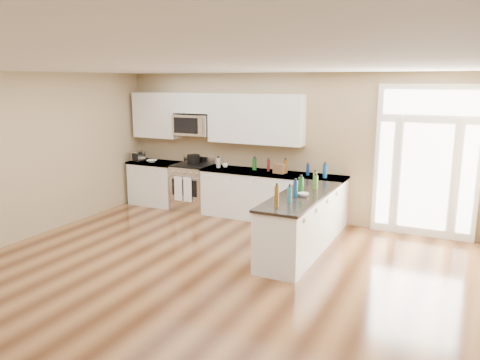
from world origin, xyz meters
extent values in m
plane|color=#4B2915|center=(0.00, 0.00, 0.00)|extent=(8.00, 8.00, 0.00)
plane|color=tan|center=(0.00, 4.00, 1.40)|extent=(7.00, 0.00, 7.00)
plane|color=white|center=(0.00, 0.00, 2.80)|extent=(8.00, 8.00, 0.00)
cube|color=white|center=(-2.87, 3.69, 0.45)|extent=(1.06, 0.62, 0.90)
cube|color=black|center=(-2.87, 3.69, 0.05)|extent=(1.02, 0.52, 0.10)
cube|color=black|center=(-2.87, 3.69, 0.92)|extent=(1.10, 0.66, 0.04)
cube|color=white|center=(-0.16, 3.69, 0.45)|extent=(2.81, 0.62, 0.90)
cube|color=black|center=(-0.16, 3.69, 0.05)|extent=(2.77, 0.52, 0.10)
cube|color=black|center=(-0.16, 3.69, 0.92)|extent=(2.85, 0.66, 0.04)
cube|color=white|center=(0.93, 2.24, 0.45)|extent=(0.65, 2.28, 0.90)
cube|color=black|center=(0.93, 2.24, 0.05)|extent=(0.61, 2.18, 0.10)
cube|color=black|center=(0.93, 2.24, 0.92)|extent=(0.69, 2.32, 0.04)
cube|color=white|center=(-2.88, 3.83, 1.93)|extent=(1.04, 0.33, 0.95)
cube|color=white|center=(-0.57, 3.83, 1.93)|extent=(1.94, 0.33, 0.95)
cube|color=white|center=(-1.95, 3.83, 2.20)|extent=(0.82, 0.33, 0.40)
cube|color=silver|center=(-1.95, 3.80, 1.76)|extent=(0.78, 0.40, 0.42)
cube|color=black|center=(-2.01, 3.59, 1.76)|extent=(0.56, 0.01, 0.32)
cube|color=white|center=(2.55, 3.96, 1.30)|extent=(1.70, 0.08, 2.60)
cube|color=white|center=(2.55, 3.91, 1.05)|extent=(0.78, 0.02, 1.80)
cube|color=white|center=(1.89, 3.91, 1.05)|extent=(0.22, 0.02, 1.80)
cube|color=white|center=(3.21, 3.91, 1.05)|extent=(0.22, 0.02, 1.80)
cube|color=white|center=(2.55, 3.91, 2.30)|extent=(1.50, 0.02, 0.40)
cube|color=silver|center=(-1.93, 3.69, 0.46)|extent=(0.76, 0.63, 0.92)
cube|color=black|center=(-1.93, 3.69, 0.94)|extent=(0.76, 0.60, 0.03)
cube|color=silver|center=(-1.93, 3.99, 1.01)|extent=(0.76, 0.04, 0.14)
cube|color=black|center=(-1.93, 3.37, 0.52)|extent=(0.58, 0.01, 0.34)
cylinder|color=silver|center=(-1.93, 3.35, 0.74)|extent=(0.70, 0.02, 0.02)
cube|color=white|center=(-2.05, 3.34, 0.50)|extent=(0.18, 0.02, 0.50)
cube|color=white|center=(-1.83, 3.34, 0.50)|extent=(0.18, 0.02, 0.50)
cylinder|color=black|center=(-1.96, 3.79, 1.05)|extent=(0.31, 0.31, 0.21)
cube|color=silver|center=(-3.23, 3.58, 1.05)|extent=(0.30, 0.27, 0.22)
cube|color=brown|center=(0.01, 3.67, 1.03)|extent=(0.23, 0.18, 0.18)
imported|color=white|center=(-2.88, 3.60, 0.97)|extent=(0.26, 0.26, 0.05)
imported|color=white|center=(0.99, 2.15, 0.97)|extent=(0.19, 0.19, 0.05)
imported|color=white|center=(-1.19, 3.74, 0.98)|extent=(0.14, 0.14, 0.09)
cylinder|color=#19591E|center=(0.88, 2.35, 1.06)|extent=(0.08, 0.08, 0.24)
cylinder|color=navy|center=(0.90, 3.62, 1.06)|extent=(0.08, 0.08, 0.25)
cylinder|color=brown|center=(0.85, 1.40, 1.09)|extent=(0.06, 0.06, 0.30)
cylinder|color=olive|center=(0.91, 3.00, 1.04)|extent=(0.07, 0.07, 0.21)
cylinder|color=#26727F|center=(0.93, 1.70, 1.05)|extent=(0.06, 0.06, 0.23)
cylinder|color=#591919|center=(-0.25, 3.75, 1.05)|extent=(0.06, 0.06, 0.22)
cylinder|color=#B2B2B7|center=(-1.30, 3.67, 1.04)|extent=(0.08, 0.08, 0.20)
cylinder|color=navy|center=(0.55, 3.71, 1.04)|extent=(0.06, 0.06, 0.21)
cylinder|color=#3F7226|center=(1.00, 2.70, 1.05)|extent=(0.08, 0.08, 0.22)
cylinder|color=#19591E|center=(-0.55, 3.76, 1.05)|extent=(0.08, 0.08, 0.23)
cylinder|color=navy|center=(0.89, 2.05, 1.06)|extent=(0.07, 0.07, 0.24)
cylinder|color=brown|center=(0.10, 3.74, 1.06)|extent=(0.08, 0.08, 0.25)
camera|label=1|loc=(3.13, -4.44, 2.65)|focal=35.00mm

